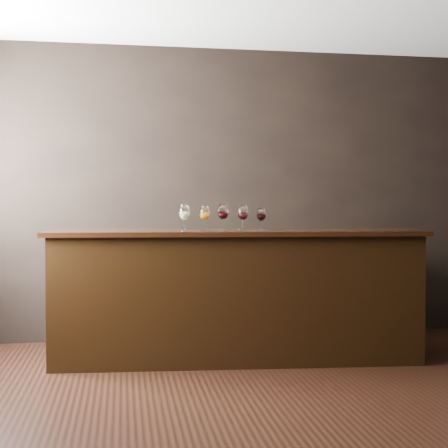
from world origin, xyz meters
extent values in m
plane|color=black|center=(0.00, 0.00, 0.00)|extent=(5.00, 5.00, 0.00)
cube|color=black|center=(0.00, 2.25, 1.40)|extent=(5.00, 0.02, 2.80)
cube|color=black|center=(0.08, 1.34, 0.52)|extent=(3.03, 0.90, 1.04)
cube|color=black|center=(0.08, 1.34, 1.06)|extent=(3.13, 0.97, 0.04)
cube|color=black|center=(-0.03, 2.03, 0.47)|extent=(2.59, 0.40, 0.93)
cylinder|color=white|center=(-0.35, 1.32, 1.09)|extent=(0.08, 0.08, 0.00)
cylinder|color=white|center=(-0.35, 1.32, 1.13)|extent=(0.01, 0.01, 0.08)
ellipsoid|color=white|center=(-0.35, 1.32, 1.23)|extent=(0.09, 0.09, 0.13)
cylinder|color=white|center=(-0.35, 1.32, 1.29)|extent=(0.07, 0.07, 0.01)
ellipsoid|color=#CBCE79|center=(-0.35, 1.32, 1.21)|extent=(0.07, 0.07, 0.06)
cylinder|color=white|center=(-0.19, 1.31, 1.09)|extent=(0.07, 0.07, 0.00)
cylinder|color=white|center=(-0.19, 1.31, 1.13)|extent=(0.01, 0.01, 0.08)
ellipsoid|color=white|center=(-0.19, 1.31, 1.23)|extent=(0.09, 0.09, 0.12)
cylinder|color=white|center=(-0.19, 1.31, 1.28)|extent=(0.06, 0.06, 0.01)
ellipsoid|color=#BB740C|center=(-0.19, 1.31, 1.21)|extent=(0.07, 0.07, 0.06)
cylinder|color=white|center=(-0.03, 1.35, 1.09)|extent=(0.08, 0.08, 0.00)
cylinder|color=white|center=(-0.03, 1.35, 1.13)|extent=(0.01, 0.01, 0.08)
ellipsoid|color=white|center=(-0.03, 1.35, 1.24)|extent=(0.09, 0.09, 0.13)
cylinder|color=white|center=(-0.03, 1.35, 1.29)|extent=(0.07, 0.07, 0.01)
ellipsoid|color=black|center=(-0.03, 1.35, 1.21)|extent=(0.07, 0.07, 0.06)
cylinder|color=white|center=(0.13, 1.30, 1.09)|extent=(0.07, 0.07, 0.00)
cylinder|color=white|center=(0.13, 1.30, 1.13)|extent=(0.01, 0.01, 0.08)
ellipsoid|color=white|center=(0.13, 1.30, 1.23)|extent=(0.09, 0.09, 0.13)
cylinder|color=white|center=(0.13, 1.30, 1.29)|extent=(0.07, 0.07, 0.01)
ellipsoid|color=black|center=(0.13, 1.30, 1.21)|extent=(0.07, 0.07, 0.06)
cylinder|color=white|center=(0.28, 1.31, 1.09)|extent=(0.07, 0.07, 0.00)
cylinder|color=white|center=(0.28, 1.31, 1.12)|extent=(0.01, 0.01, 0.07)
ellipsoid|color=white|center=(0.28, 1.31, 1.21)|extent=(0.08, 0.08, 0.11)
cylinder|color=white|center=(0.28, 1.31, 1.26)|extent=(0.06, 0.06, 0.01)
ellipsoid|color=black|center=(0.28, 1.31, 1.20)|extent=(0.06, 0.06, 0.05)
camera|label=1|loc=(-0.85, -3.75, 1.31)|focal=50.00mm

